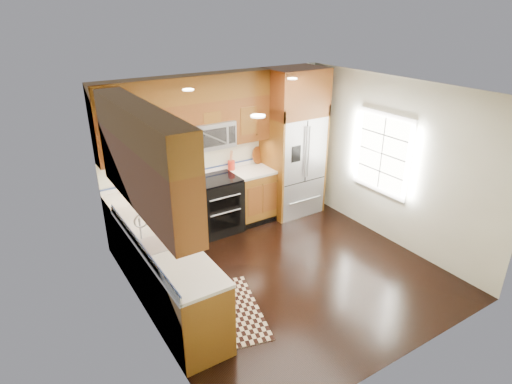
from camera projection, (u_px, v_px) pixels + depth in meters
ground at (286, 272)px, 6.19m from camera, size 4.00×4.00×0.00m
wall_back at (218, 150)px, 7.21m from camera, size 4.00×0.02×2.60m
wall_left at (142, 229)px, 4.68m from camera, size 0.02×4.00×2.60m
wall_right at (393, 163)px, 6.64m from camera, size 0.02×4.00×2.60m
window at (382, 153)px, 6.74m from camera, size 0.04×1.10×1.30m
base_cabinets at (180, 242)px, 6.10m from camera, size 2.85×3.00×0.90m
countertop at (184, 207)px, 6.07m from camera, size 2.86×3.01×0.04m
upper_cabinets at (171, 131)px, 5.65m from camera, size 2.85×3.00×1.15m
range at (216, 205)px, 7.16m from camera, size 0.76×0.67×0.95m
microwave at (210, 135)px, 6.78m from camera, size 0.76×0.40×0.42m
refrigerator at (293, 143)px, 7.56m from camera, size 0.98×0.75×2.60m
sink_faucet at (160, 238)px, 5.11m from camera, size 0.54×0.44×0.37m
rug at (228, 311)px, 5.40m from camera, size 1.09×1.47×0.01m
knife_block at (148, 182)px, 6.57m from camera, size 0.12×0.15×0.26m
utensil_crock at (231, 163)px, 7.33m from camera, size 0.15×0.15×0.34m
cutting_board at (258, 163)px, 7.67m from camera, size 0.41×0.41×0.02m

